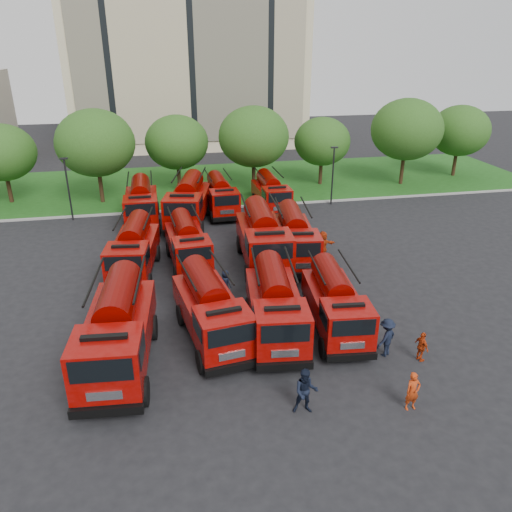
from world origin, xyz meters
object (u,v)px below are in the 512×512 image
(firefighter_2, at_px, (420,360))
(fire_truck_0, at_px, (118,330))
(firefighter_5, at_px, (322,259))
(fire_truck_10, at_px, (220,196))
(fire_truck_11, at_px, (271,193))
(firefighter_1, at_px, (305,411))
(firefighter_3, at_px, (384,355))
(fire_truck_3, at_px, (335,303))
(fire_truck_5, at_px, (187,243))
(firefighter_4, at_px, (226,294))
(fire_truck_8, at_px, (141,203))
(fire_truck_9, at_px, (188,202))
(fire_truck_7, at_px, (294,237))
(fire_truck_2, at_px, (275,305))
(firefighter_0, at_px, (410,408))
(fire_truck_4, at_px, (134,249))
(fire_truck_1, at_px, (211,309))
(fire_truck_6, at_px, (263,238))

(firefighter_2, bearing_deg, fire_truck_0, 69.73)
(firefighter_2, distance_m, firefighter_5, 11.94)
(fire_truck_10, height_order, fire_truck_11, fire_truck_10)
(firefighter_1, distance_m, firefighter_3, 5.62)
(fire_truck_3, height_order, firefighter_1, fire_truck_3)
(fire_truck_5, height_order, firefighter_1, fire_truck_5)
(firefighter_2, height_order, firefighter_3, firefighter_3)
(fire_truck_5, bearing_deg, firefighter_4, -73.15)
(fire_truck_8, xyz_separation_m, fire_truck_9, (3.62, -0.87, 0.14))
(firefighter_4, bearing_deg, fire_truck_7, -90.51)
(fire_truck_2, distance_m, firefighter_4, 5.27)
(firefighter_0, bearing_deg, fire_truck_4, 120.89)
(fire_truck_5, distance_m, firefighter_0, 17.53)
(fire_truck_2, relative_size, firefighter_1, 3.70)
(fire_truck_1, relative_size, firefighter_4, 4.84)
(fire_truck_8, xyz_separation_m, fire_truck_10, (6.42, 1.31, -0.16))
(fire_truck_3, height_order, firefighter_5, fire_truck_3)
(fire_truck_7, height_order, firefighter_4, fire_truck_7)
(fire_truck_5, xyz_separation_m, firefighter_1, (3.52, -15.04, -1.50))
(fire_truck_4, xyz_separation_m, firefighter_1, (6.86, -14.40, -1.60))
(fire_truck_4, bearing_deg, fire_truck_0, -85.19)
(fire_truck_4, relative_size, fire_truck_11, 1.12)
(fire_truck_0, bearing_deg, fire_truck_10, 75.27)
(fire_truck_1, distance_m, fire_truck_5, 9.03)
(fire_truck_5, relative_size, fire_truck_6, 0.83)
(fire_truck_7, bearing_deg, fire_truck_4, -173.52)
(fire_truck_2, xyz_separation_m, fire_truck_5, (-3.64, 9.28, -0.13))
(fire_truck_4, xyz_separation_m, fire_truck_5, (3.35, 0.65, -0.10))
(fire_truck_4, height_order, firefighter_2, fire_truck_4)
(firefighter_1, distance_m, firefighter_2, 6.56)
(fire_truck_9, distance_m, firefighter_3, 21.37)
(fire_truck_10, relative_size, firefighter_1, 3.36)
(fire_truck_2, xyz_separation_m, fire_truck_10, (-0.22, 19.31, -0.13))
(fire_truck_6, bearing_deg, firefighter_3, -69.61)
(fire_truck_2, distance_m, fire_truck_11, 19.82)
(fire_truck_4, relative_size, firefighter_3, 3.81)
(fire_truck_3, relative_size, fire_truck_4, 0.93)
(fire_truck_0, xyz_separation_m, firefighter_5, (12.59, 9.55, -1.82))
(fire_truck_7, xyz_separation_m, firefighter_4, (-5.08, -3.86, -1.65))
(fire_truck_3, bearing_deg, fire_truck_0, -169.07)
(fire_truck_3, xyz_separation_m, fire_truck_11, (1.10, 19.51, -0.03))
(firefighter_0, relative_size, firefighter_2, 1.14)
(fire_truck_8, xyz_separation_m, firefighter_4, (4.81, -13.34, -1.66))
(fire_truck_11, relative_size, firefighter_0, 3.86)
(fire_truck_3, relative_size, fire_truck_8, 0.93)
(fire_truck_0, bearing_deg, firefighter_5, 41.81)
(fire_truck_0, height_order, fire_truck_9, fire_truck_0)
(fire_truck_10, bearing_deg, fire_truck_7, -74.27)
(fire_truck_10, height_order, firefighter_3, fire_truck_10)
(fire_truck_8, bearing_deg, fire_truck_1, -79.32)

